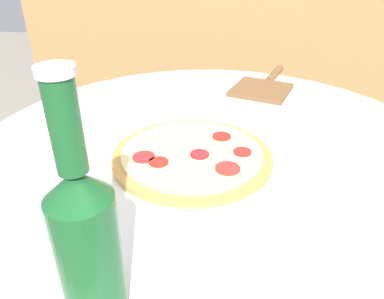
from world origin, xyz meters
name	(u,v)px	position (x,y,z in m)	size (l,w,h in m)	color
table	(212,213)	(0.00, 0.00, 0.52)	(0.99, 0.99, 0.69)	silver
pizza	(192,155)	(-0.04, -0.06, 0.70)	(0.30, 0.30, 0.02)	#C68E47
beer_bottle	(86,238)	(-0.12, -0.39, 0.80)	(0.07, 0.07, 0.28)	#195628
pizza_paddle	(264,86)	(0.13, 0.34, 0.70)	(0.19, 0.29, 0.02)	brown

